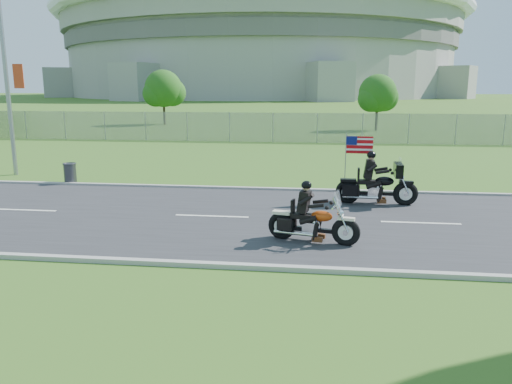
# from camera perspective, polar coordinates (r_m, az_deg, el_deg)

# --- Properties ---
(ground) EXTENTS (420.00, 420.00, 0.00)m
(ground) POSITION_cam_1_polar(r_m,az_deg,el_deg) (14.56, 2.66, -3.18)
(ground) COLOR #2F5C1C
(ground) RESTS_ON ground
(road) EXTENTS (120.00, 8.00, 0.04)m
(road) POSITION_cam_1_polar(r_m,az_deg,el_deg) (14.56, 2.66, -3.10)
(road) COLOR #28282B
(road) RESTS_ON ground
(curb_north) EXTENTS (120.00, 0.18, 0.12)m
(curb_north) POSITION_cam_1_polar(r_m,az_deg,el_deg) (18.48, 3.64, 0.27)
(curb_north) COLOR #9E9B93
(curb_north) RESTS_ON ground
(curb_south) EXTENTS (120.00, 0.18, 0.12)m
(curb_south) POSITION_cam_1_polar(r_m,az_deg,el_deg) (10.71, 0.94, -8.62)
(curb_south) COLOR #9E9B93
(curb_south) RESTS_ON ground
(fence) EXTENTS (60.00, 0.03, 2.00)m
(fence) POSITION_cam_1_polar(r_m,az_deg,el_deg) (34.66, -3.04, 7.43)
(fence) COLOR gray
(fence) RESTS_ON ground
(stadium) EXTENTS (140.40, 140.40, 29.20)m
(stadium) POSITION_cam_1_polar(r_m,az_deg,el_deg) (185.58, 0.57, 15.79)
(stadium) COLOR #A3A099
(stadium) RESTS_ON ground
(streetlight) EXTENTS (0.90, 2.46, 10.00)m
(streetlight) POSITION_cam_1_polar(r_m,az_deg,el_deg) (24.13, -26.66, 15.17)
(streetlight) COLOR gray
(streetlight) RESTS_ON ground
(tree_fence_near) EXTENTS (3.52, 3.28, 4.75)m
(tree_fence_near) POSITION_cam_1_polar(r_m,az_deg,el_deg) (44.33, 13.78, 10.69)
(tree_fence_near) COLOR #382316
(tree_fence_near) RESTS_ON ground
(tree_fence_mid) EXTENTS (3.96, 3.69, 5.30)m
(tree_fence_mid) POSITION_cam_1_polar(r_m,az_deg,el_deg) (50.34, -10.48, 11.34)
(tree_fence_mid) COLOR #382316
(tree_fence_mid) RESTS_ON ground
(motorcycle_lead) EXTENTS (2.31, 0.91, 1.57)m
(motorcycle_lead) POSITION_cam_1_polar(r_m,az_deg,el_deg) (12.40, 6.37, -3.59)
(motorcycle_lead) COLOR black
(motorcycle_lead) RESTS_ON ground
(motorcycle_follow) EXTENTS (2.64, 0.87, 2.20)m
(motorcycle_follow) POSITION_cam_1_polar(r_m,az_deg,el_deg) (16.67, 13.59, 0.59)
(motorcycle_follow) COLOR black
(motorcycle_follow) RESTS_ON ground
(trash_can) EXTENTS (0.57, 0.57, 0.82)m
(trash_can) POSITION_cam_1_polar(r_m,az_deg,el_deg) (20.98, -20.47, 1.95)
(trash_can) COLOR #303035
(trash_can) RESTS_ON ground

